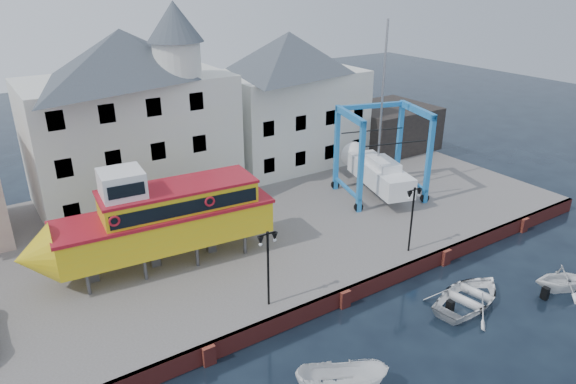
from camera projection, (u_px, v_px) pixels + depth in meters
ground at (344, 306)px, 27.78m from camera, size 140.00×140.00×0.00m
hardstanding at (245, 222)px, 36.03m from camera, size 44.00×22.00×1.00m
quay_wall at (343, 297)px, 27.66m from camera, size 44.00×0.47×1.00m
building_white_main at (132, 114)px, 36.55m from camera, size 14.00×8.30×14.00m
building_white_right at (289, 99)px, 44.32m from camera, size 12.00×8.00×11.20m
shed_dark at (387, 127)px, 49.26m from camera, size 8.00×7.00×4.00m
lamp_post_left at (268, 250)px, 25.03m from camera, size 1.12×0.32×4.20m
lamp_post_right at (413, 203)px, 30.09m from camera, size 1.12×0.32×4.20m
tour_boat at (151, 221)px, 28.67m from camera, size 14.21×4.51×6.09m
travel_lift at (376, 166)px, 38.97m from camera, size 7.02×8.74×12.80m
motorboat_b at (469, 303)px, 28.04m from camera, size 5.66×4.44×1.07m
motorboat_c at (560, 290)px, 29.19m from camera, size 4.14×3.94×1.70m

